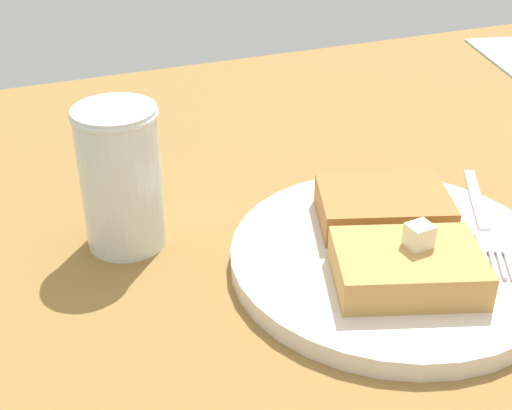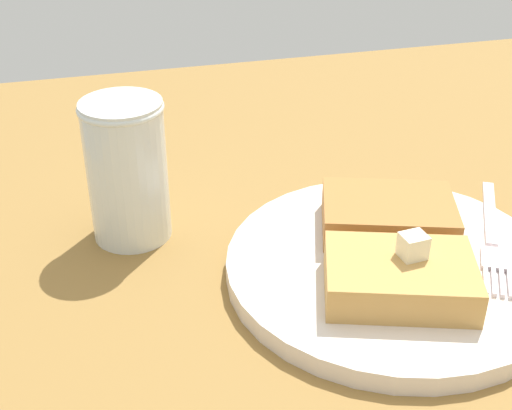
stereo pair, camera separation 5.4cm
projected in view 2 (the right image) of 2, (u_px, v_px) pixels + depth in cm
name	position (u px, v px, depth cm)	size (l,w,h in cm)	color
table_surface	(473.00, 246.00, 60.19)	(91.49, 91.49, 2.92)	olive
plate	(391.00, 266.00, 53.67)	(24.91, 24.91, 1.54)	silver
toast_slice_left	(400.00, 277.00, 49.16)	(7.26, 10.23, 2.65)	tan
toast_slice_middle	(388.00, 216.00, 56.18)	(7.26, 10.23, 2.65)	#A86C33
butter_pat_primary	(413.00, 246.00, 48.61)	(1.74, 1.56, 1.74)	#F2EBC9
fork	(495.00, 242.00, 55.00)	(14.74, 8.90, 0.36)	silver
syrup_jar	(128.00, 175.00, 56.43)	(6.61, 6.61, 11.71)	#542A0C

